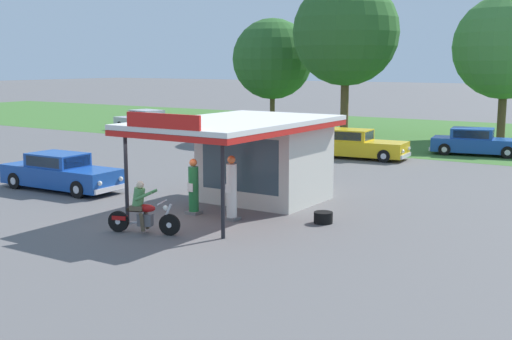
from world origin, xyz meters
TOP-DOWN VIEW (x-y plane):
  - ground_plane at (0.00, 0.00)m, footprint 300.00×300.00m
  - grass_verge_strip at (0.00, 30.00)m, footprint 120.00×24.00m
  - service_station_kiosk at (0.81, 4.15)m, footprint 4.65×7.56m
  - gas_pump_nearside at (0.03, 1.37)m, footprint 0.44×0.44m
  - gas_pump_offside at (1.58, 1.37)m, footprint 0.44×0.44m
  - motorcycle_with_rider at (0.35, -1.48)m, footprint 2.20×0.93m
  - featured_classic_sedan at (-7.07, 1.89)m, footprint 5.46×1.96m
  - parked_car_back_row_right at (-1.02, 16.46)m, footprint 5.60×2.36m
  - parked_car_back_row_far_left at (-10.58, 20.65)m, footprint 5.48×2.54m
  - parked_car_back_row_centre_right at (-19.91, 20.83)m, footprint 5.59×2.94m
  - parked_car_back_row_far_right at (4.09, 21.18)m, footprint 5.16×2.64m
  - bystander_leaning_by_kiosk at (-1.74, 11.56)m, footprint 0.34×0.34m
  - bystander_standing_back_lot at (-4.09, 11.07)m, footprint 0.35×0.35m
  - tree_oak_far_left at (-13.69, 28.77)m, footprint 6.24×6.24m
  - tree_oak_far_right at (3.55, 29.27)m, footprint 6.68×6.68m
  - tree_oak_distant_spare at (-6.33, 26.36)m, footprint 7.28×7.28m
  - spare_tire_stack at (4.26, 2.58)m, footprint 0.60×0.60m

SIDE VIEW (x-z plane):
  - ground_plane at x=0.00m, z-range 0.00..0.00m
  - grass_verge_strip at x=0.00m, z-range 0.00..0.01m
  - spare_tire_stack at x=4.26m, z-range 0.00..0.36m
  - motorcycle_with_rider at x=0.35m, z-range -0.14..1.44m
  - featured_classic_sedan at x=-7.07m, z-range -0.06..1.41m
  - parked_car_back_row_far_right at x=4.09m, z-range -0.05..1.42m
  - parked_car_back_row_right at x=-1.02m, z-range -0.06..1.46m
  - parked_car_back_row_far_left at x=-10.58m, z-range -0.06..1.48m
  - parked_car_back_row_centre_right at x=-19.91m, z-range -0.07..1.52m
  - bystander_leaning_by_kiosk at x=-1.74m, z-range 0.04..1.56m
  - gas_pump_nearside at x=0.03m, z-range -0.08..1.79m
  - bystander_standing_back_lot at x=-4.09m, z-range 0.05..1.67m
  - gas_pump_offside at x=1.58m, z-range -0.08..2.01m
  - service_station_kiosk at x=0.81m, z-range 0.05..3.60m
  - tree_oak_far_left at x=-13.69m, z-range 1.09..9.51m
  - tree_oak_far_right at x=3.55m, z-range 1.32..10.66m
  - tree_oak_distant_spare at x=-6.33m, z-range 1.69..12.40m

